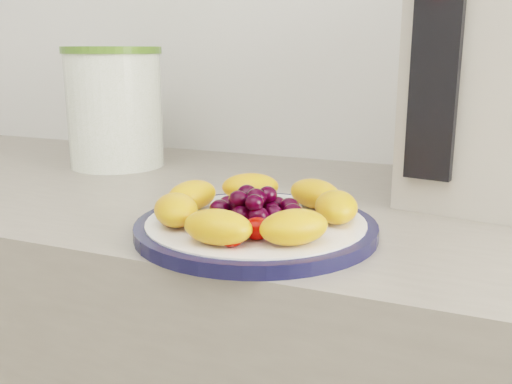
% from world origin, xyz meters
% --- Properties ---
extents(plate_rim, '(0.28, 0.28, 0.01)m').
position_xyz_m(plate_rim, '(0.04, 1.02, 0.91)').
color(plate_rim, black).
rests_on(plate_rim, counter).
extents(plate_face, '(0.25, 0.25, 0.02)m').
position_xyz_m(plate_face, '(0.04, 1.02, 0.91)').
color(plate_face, white).
rests_on(plate_face, counter).
extents(canister, '(0.20, 0.20, 0.20)m').
position_xyz_m(canister, '(-0.35, 1.29, 1.00)').
color(canister, '#567121').
rests_on(canister, counter).
extents(canister_lid, '(0.21, 0.21, 0.01)m').
position_xyz_m(canister_lid, '(-0.35, 1.29, 1.11)').
color(canister_lid, '#4D7529').
rests_on(canister_lid, canister).
extents(appliance_body, '(0.23, 0.30, 0.33)m').
position_xyz_m(appliance_body, '(0.28, 1.31, 1.07)').
color(appliance_body, '#BBB2A3').
rests_on(appliance_body, counter).
extents(appliance_panel, '(0.06, 0.03, 0.25)m').
position_xyz_m(appliance_panel, '(0.21, 1.18, 1.07)').
color(appliance_panel, black).
rests_on(appliance_panel, appliance_body).
extents(fruit_plate, '(0.24, 0.23, 0.04)m').
position_xyz_m(fruit_plate, '(0.04, 1.02, 0.93)').
color(fruit_plate, orange).
rests_on(fruit_plate, plate_face).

